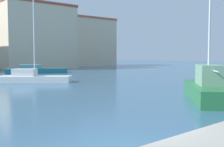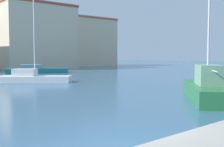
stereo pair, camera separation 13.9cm
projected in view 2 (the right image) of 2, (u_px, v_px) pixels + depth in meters
name	position (u px, v px, depth m)	size (l,w,h in m)	color
water	(105.00, 78.00, 32.09)	(160.00, 160.00, 0.00)	#38607F
sailboat_green_near_pier	(208.00, 88.00, 16.47)	(6.48, 6.12, 8.17)	#28703D
motorboat_teal_distant_east	(36.00, 70.00, 40.61)	(8.93, 5.59, 1.27)	#1E707A
sailboat_white_behind_lamppost	(33.00, 77.00, 27.33)	(6.87, 6.30, 8.84)	white
harbor_office	(39.00, 36.00, 53.10)	(14.04, 6.35, 12.50)	beige
waterfront_apartments	(88.00, 42.00, 67.17)	(11.94, 8.31, 11.47)	beige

